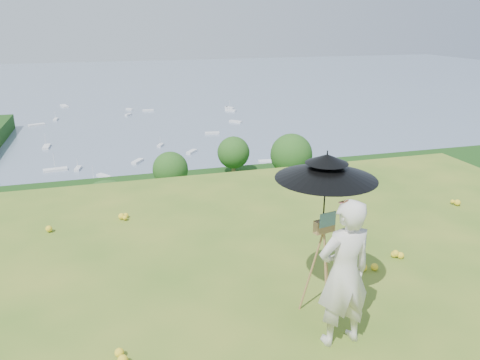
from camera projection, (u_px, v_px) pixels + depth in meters
name	position (u px, v px, depth m)	size (l,w,h in m)	color
ground	(337.00, 351.00, 5.56)	(14.00, 14.00, 0.00)	#447320
shoreline_tier	(133.00, 248.00, 85.44)	(170.00, 28.00, 8.00)	#71695A
bay_water	(110.00, 98.00, 234.65)	(700.00, 700.00, 0.00)	slate
slope_trees	(146.00, 238.00, 42.25)	(110.00, 50.00, 6.00)	#18531A
harbor_town	(130.00, 216.00, 83.32)	(110.00, 22.00, 5.00)	silver
moored_boats	(78.00, 134.00, 159.52)	(140.00, 140.00, 0.70)	white
wildflowers	(328.00, 334.00, 5.77)	(10.00, 10.50, 0.12)	yellow
painter	(344.00, 274.00, 5.44)	(0.68, 0.45, 1.87)	beige
field_easel	(322.00, 263.00, 6.06)	(0.56, 0.56, 1.47)	olive
sun_umbrella	(325.00, 191.00, 5.76)	(1.25, 1.25, 1.03)	black
painter_cap	(350.00, 204.00, 5.15)	(0.18, 0.22, 0.10)	#E27C7C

